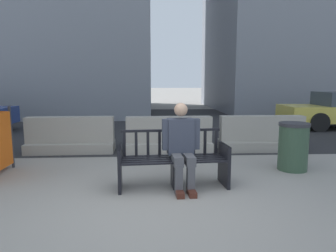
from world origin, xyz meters
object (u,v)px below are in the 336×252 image
jersey_barrier_left (71,138)px  jersey_barrier_right (261,136)px  street_bench (173,162)px  seated_person (182,144)px  trash_bin (293,146)px  jersey_barrier_centre (169,138)px

jersey_barrier_left → jersey_barrier_right: (4.54, -0.05, 0.00)m
street_bench → seated_person: seated_person is taller
street_bench → seated_person: 0.32m
seated_person → jersey_barrier_right: size_ratio=0.65×
jersey_barrier_left → trash_bin: bearing=-20.6°
jersey_barrier_left → trash_bin: 4.83m
seated_person → trash_bin: (2.17, 0.83, -0.24)m
seated_person → jersey_barrier_centre: size_ratio=0.65×
jersey_barrier_left → trash_bin: trash_bin is taller
street_bench → trash_bin: 2.43m
seated_person → jersey_barrier_centre: (-0.05, 2.45, -0.35)m
jersey_barrier_centre → jersey_barrier_left: size_ratio=1.00×
seated_person → trash_bin: size_ratio=1.48×
street_bench → jersey_barrier_right: (2.32, 2.44, -0.06)m
street_bench → trash_bin: size_ratio=1.94×
street_bench → jersey_barrier_centre: size_ratio=0.86×
street_bench → trash_bin: bearing=18.8°
jersey_barrier_centre → jersey_barrier_left: 2.30m
jersey_barrier_centre → trash_bin: bearing=-36.1°
jersey_barrier_centre → jersey_barrier_left: bearing=177.9°
trash_bin → street_bench: bearing=-161.2°
jersey_barrier_centre → jersey_barrier_left: (-2.30, 0.09, 0.00)m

